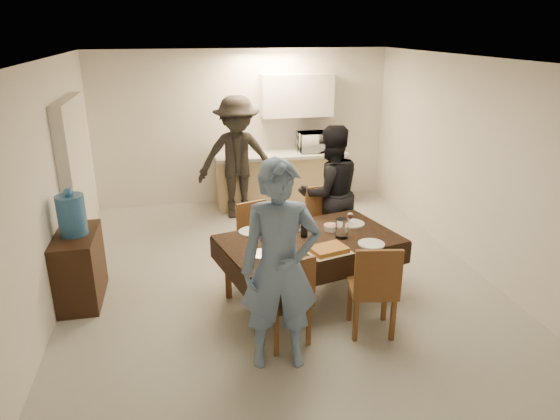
% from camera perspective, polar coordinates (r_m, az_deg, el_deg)
% --- Properties ---
extents(floor, '(5.00, 6.00, 0.02)m').
position_cam_1_polar(floor, '(6.27, -0.22, -7.63)').
color(floor, '#A3A39E').
rests_on(floor, ground).
extents(ceiling, '(5.00, 6.00, 0.02)m').
position_cam_1_polar(ceiling, '(5.55, -0.25, 16.83)').
color(ceiling, white).
rests_on(ceiling, wall_back).
extents(wall_back, '(5.00, 0.02, 2.60)m').
position_cam_1_polar(wall_back, '(8.66, -4.26, 9.33)').
color(wall_back, silver).
rests_on(wall_back, floor).
extents(wall_front, '(5.00, 0.02, 2.60)m').
position_cam_1_polar(wall_front, '(3.13, 11.05, -11.59)').
color(wall_front, silver).
rests_on(wall_front, floor).
extents(wall_left, '(0.02, 6.00, 2.60)m').
position_cam_1_polar(wall_left, '(5.84, -25.06, 2.07)').
color(wall_left, silver).
rests_on(wall_left, floor).
extents(wall_right, '(0.02, 6.00, 2.60)m').
position_cam_1_polar(wall_right, '(6.72, 21.23, 4.81)').
color(wall_right, silver).
rests_on(wall_right, floor).
extents(stub_partition, '(0.15, 1.40, 2.10)m').
position_cam_1_polar(stub_partition, '(7.02, -22.11, 3.18)').
color(stub_partition, beige).
rests_on(stub_partition, floor).
extents(kitchen_base_cabinet, '(2.20, 0.60, 0.86)m').
position_cam_1_polar(kitchen_base_cabinet, '(8.66, 0.12, 3.45)').
color(kitchen_base_cabinet, '#9E835E').
rests_on(kitchen_base_cabinet, floor).
extents(kitchen_worktop, '(2.24, 0.64, 0.05)m').
position_cam_1_polar(kitchen_worktop, '(8.54, 0.12, 6.37)').
color(kitchen_worktop, beige).
rests_on(kitchen_worktop, kitchen_base_cabinet).
extents(upper_cabinet, '(1.20, 0.34, 0.70)m').
position_cam_1_polar(upper_cabinet, '(8.56, 1.95, 12.97)').
color(upper_cabinet, silver).
rests_on(upper_cabinet, wall_back).
extents(dining_table, '(2.12, 1.55, 0.75)m').
position_cam_1_polar(dining_table, '(5.51, 3.39, -3.57)').
color(dining_table, black).
rests_on(dining_table, floor).
extents(chair_near_left, '(0.54, 0.55, 0.52)m').
position_cam_1_polar(chair_near_left, '(4.73, 0.69, -9.42)').
color(chair_near_left, brown).
rests_on(chair_near_left, floor).
extents(chair_near_right, '(0.52, 0.53, 0.54)m').
position_cam_1_polar(chair_near_right, '(4.97, 10.98, -8.03)').
color(chair_near_right, brown).
rests_on(chair_near_right, floor).
extents(chair_far_left, '(0.51, 0.52, 0.48)m').
position_cam_1_polar(chair_far_left, '(6.08, -2.37, -2.87)').
color(chair_far_left, brown).
rests_on(chair_far_left, floor).
extents(chair_far_right, '(0.51, 0.51, 0.55)m').
position_cam_1_polar(chair_far_right, '(6.24, 5.83, -1.55)').
color(chair_far_right, brown).
rests_on(chair_far_right, floor).
extents(console, '(0.43, 0.87, 0.80)m').
position_cam_1_polar(console, '(6.04, -21.91, -6.10)').
color(console, '#311B10').
rests_on(console, floor).
extents(water_jug, '(0.30, 0.30, 0.45)m').
position_cam_1_polar(water_jug, '(5.80, -22.71, -0.55)').
color(water_jug, teal).
rests_on(water_jug, console).
extents(wine_bottle, '(0.08, 0.08, 0.31)m').
position_cam_1_polar(wine_bottle, '(5.47, 2.79, -1.60)').
color(wine_bottle, black).
rests_on(wine_bottle, dining_table).
extents(water_pitcher, '(0.14, 0.14, 0.21)m').
position_cam_1_polar(water_pitcher, '(5.50, 7.08, -2.11)').
color(water_pitcher, white).
rests_on(water_pitcher, dining_table).
extents(savoury_tart, '(0.50, 0.43, 0.05)m').
position_cam_1_polar(savoury_tart, '(5.18, 5.57, -4.51)').
color(savoury_tart, '#BF8B38').
rests_on(savoury_tart, dining_table).
extents(salad_bowl, '(0.16, 0.16, 0.06)m').
position_cam_1_polar(salad_bowl, '(5.72, 5.85, -1.99)').
color(salad_bowl, silver).
rests_on(salad_bowl, dining_table).
extents(mushroom_dish, '(0.19, 0.19, 0.03)m').
position_cam_1_polar(mushroom_dish, '(5.72, 2.20, -2.04)').
color(mushroom_dish, silver).
rests_on(mushroom_dish, dining_table).
extents(wine_glass_a, '(0.09, 0.09, 0.21)m').
position_cam_1_polar(wine_glass_a, '(5.12, -1.82, -3.78)').
color(wine_glass_a, white).
rests_on(wine_glass_a, dining_table).
extents(wine_glass_b, '(0.08, 0.08, 0.17)m').
position_cam_1_polar(wine_glass_b, '(5.84, 8.00, -1.03)').
color(wine_glass_b, white).
rests_on(wine_glass_b, dining_table).
extents(wine_glass_c, '(0.08, 0.08, 0.19)m').
position_cam_1_polar(wine_glass_c, '(5.68, 0.69, -1.37)').
color(wine_glass_c, white).
rests_on(wine_glass_c, dining_table).
extents(plate_near_left, '(0.24, 0.24, 0.01)m').
position_cam_1_polar(plate_near_left, '(5.11, -2.27, -5.03)').
color(plate_near_left, silver).
rests_on(plate_near_left, dining_table).
extents(plate_near_right, '(0.28, 0.28, 0.02)m').
position_cam_1_polar(plate_near_right, '(5.41, 10.39, -3.83)').
color(plate_near_right, silver).
rests_on(plate_near_right, dining_table).
extents(plate_far_left, '(0.29, 0.29, 0.02)m').
position_cam_1_polar(plate_far_left, '(5.65, -3.29, -2.47)').
color(plate_far_left, silver).
rests_on(plate_far_left, dining_table).
extents(plate_far_right, '(0.28, 0.28, 0.02)m').
position_cam_1_polar(plate_far_right, '(5.93, 8.26, -1.54)').
color(plate_far_right, silver).
rests_on(plate_far_right, dining_table).
extents(microwave, '(0.60, 0.40, 0.33)m').
position_cam_1_polar(microwave, '(8.63, 4.11, 7.78)').
color(microwave, silver).
rests_on(microwave, kitchen_worktop).
extents(person_near, '(0.75, 0.54, 1.93)m').
position_cam_1_polar(person_near, '(4.36, 0.01, -6.58)').
color(person_near, '#617EAA').
rests_on(person_near, floor).
extents(person_far, '(0.96, 0.80, 1.78)m').
position_cam_1_polar(person_far, '(6.53, 5.71, 1.94)').
color(person_far, black).
rests_on(person_far, floor).
extents(person_kitchen, '(1.26, 0.72, 1.95)m').
position_cam_1_polar(person_kitchen, '(7.96, -4.88, 5.94)').
color(person_kitchen, black).
rests_on(person_kitchen, floor).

